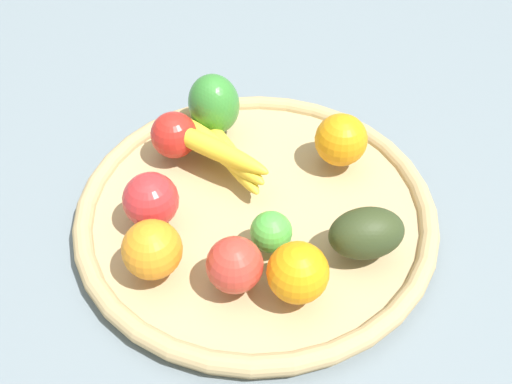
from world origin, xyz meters
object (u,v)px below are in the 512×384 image
Objects in this scene: apple_2 at (174,135)px; orange_0 at (152,250)px; bell_pepper at (214,104)px; avocado at (366,233)px; lime_0 at (271,232)px; apple_1 at (151,200)px; apple_0 at (235,265)px; orange_1 at (298,273)px; banana_bunch at (218,148)px; orange_2 at (341,140)px.

orange_0 is at bearing 134.92° from apple_2.
bell_pepper reaches higher than avocado.
lime_0 is at bearing 174.21° from apple_2.
orange_0 is 1.00× the size of apple_1.
orange_1 reaches higher than apple_0.
orange_0 is 1.00× the size of orange_1.
orange_0 is (0.07, 0.12, 0.01)m from lime_0.
apple_0 is (-0.22, 0.16, -0.01)m from bell_pepper.
avocado is (-0.29, -0.05, -0.00)m from apple_2.
bell_pepper is at bearing -37.50° from banana_bunch.
apple_1 reaches higher than lime_0.
apple_0 is at bearing 63.57° from avocado.
orange_2 reaches higher than orange_0.
bell_pepper is 1.28× the size of apple_1.
apple_2 is at bearing 27.25° from banana_bunch.
avocado is (-0.01, -0.10, -0.00)m from orange_1.
apple_0 is (-0.16, 0.12, 0.01)m from banana_bunch.
lime_0 is 0.79× the size of apple_2.
avocado is (-0.29, 0.02, -0.01)m from bell_pepper.
apple_1 reaches higher than apple_2.
avocado is at bearing -98.10° from orange_1.
lime_0 is 0.23m from bell_pepper.
banana_bunch is (-0.06, -0.03, -0.01)m from apple_2.
orange_1 reaches higher than banana_bunch.
apple_0 is 0.14m from apple_1.
apple_2 and apple_0 have the same top height.
bell_pepper reaches higher than apple_1.
bell_pepper is 0.28m from apple_0.
apple_2 is 0.71× the size of avocado.
apple_0 is 0.94× the size of apple_1.
avocado is (-0.13, 0.10, -0.00)m from orange_2.
apple_0 is at bearing 151.85° from bell_pepper.
orange_1 is (-0.22, 0.08, 0.01)m from banana_bunch.
orange_2 is at bearing -109.16° from apple_1.
orange_1 is 0.10m from avocado.
orange_0 is 0.97× the size of orange_2.
apple_2 is 0.99× the size of apple_0.
orange_1 is at bearing -143.53° from apple_0.
orange_1 is 0.77× the size of avocado.
bell_pepper reaches higher than orange_2.
lime_0 is 0.73× the size of apple_1.
bell_pepper is 0.30m from avocado.
lime_0 is 0.11m from avocado.
apple_2 is 0.92× the size of orange_0.
lime_0 is at bearing 161.79° from banana_bunch.
apple_0 reaches higher than avocado.
avocado is (-0.07, -0.14, -0.00)m from apple_0.
apple_1 is (-0.02, 0.13, 0.01)m from banana_bunch.
orange_1 is (-0.07, 0.03, 0.01)m from lime_0.
bell_pepper reaches higher than orange_0.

